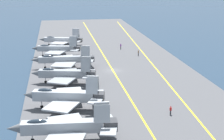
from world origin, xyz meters
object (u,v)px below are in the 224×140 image
Objects in this scene: parked_jet_sixth at (62,40)px; crew_red_vest at (171,110)px; crew_purple_vest at (121,46)px; parked_jet_second at (65,96)px; crew_brown_vest at (138,53)px; parked_jet_nearest at (65,127)px; parked_jet_third at (64,74)px; parked_jet_fifth at (57,48)px; parked_jet_fourth at (64,59)px.

crew_red_vest is at bearing -164.25° from parked_jet_sixth.
crew_purple_vest is (-8.16, -19.62, -1.22)m from parked_jet_sixth.
parked_jet_second is 9.07× the size of crew_brown_vest.
crew_purple_vest is (50.20, -20.55, -1.62)m from parked_jet_second.
parked_jet_nearest is at bearing 178.85° from parked_jet_sixth.
parked_jet_fifth is (27.01, 1.31, 0.19)m from parked_jet_third.
parked_jet_second is 1.04× the size of parked_jet_fifth.
parked_jet_nearest is at bearing 109.83° from crew_red_vest.
parked_jet_fifth is (55.71, 0.37, 0.17)m from parked_jet_nearest.
parked_jet_sixth is at bearing 51.33° from crew_brown_vest.
crew_brown_vest is (-18.59, -23.22, -1.28)m from parked_jet_sixth.
parked_jet_sixth reaches higher than parked_jet_nearest.
parked_jet_sixth is (58.36, -0.92, -0.40)m from parked_jet_second.
parked_jet_second is 20.04m from crew_red_vest.
parked_jet_third reaches higher than crew_brown_vest.
parked_jet_sixth is 8.49× the size of crew_purple_vest.
crew_brown_vest is at bearing -44.58° from parked_jet_third.
crew_brown_vest is at bearing -25.04° from parked_jet_nearest.
parked_jet_third reaches higher than parked_jet_sixth.
crew_brown_vest is 11.03m from crew_purple_vest.
crew_red_vest is at bearing 173.65° from crew_brown_vest.
parked_jet_third is 42.66m from parked_jet_sixth.
parked_jet_fifth is at bearing 1.19° from parked_jet_second.
parked_jet_sixth reaches higher than parked_jet_fourth.
parked_jet_third is 39.96m from crew_purple_vest.
parked_jet_nearest is 9.80× the size of crew_brown_vest.
parked_jet_sixth is 9.32× the size of crew_red_vest.
parked_jet_second reaches higher than crew_purple_vest.
parked_jet_fifth is (13.62, 1.68, 0.11)m from parked_jet_fourth.
parked_jet_second is at bearing 178.45° from parked_jet_third.
parked_jet_third is at bearing -1.86° from parked_jet_nearest.
crew_purple_vest is at bearing -70.76° from parked_jet_fifth.
parked_jet_third is 9.20× the size of crew_red_vest.
parked_jet_fourth is 29.26m from parked_jet_sixth.
parked_jet_second is 42.72m from parked_jet_fifth.
crew_purple_vest is at bearing -30.26° from parked_jet_third.
parked_jet_third reaches higher than parked_jet_fifth.
parked_jet_sixth is (71.36, -1.43, -0.18)m from parked_jet_nearest.
parked_jet_nearest is 1.09× the size of parked_jet_sixth.
parked_jet_second is (13.00, -0.51, 0.22)m from parked_jet_nearest.
crew_red_vest is (-48.65, -19.95, -1.66)m from parked_jet_fifth.
parked_jet_nearest is 28.72m from parked_jet_third.
parked_jet_nearest is 66.62m from crew_purple_vest.
parked_jet_fifth reaches higher than parked_jet_nearest.
parked_jet_fourth is (42.10, -1.30, 0.05)m from parked_jet_nearest.
crew_purple_vest is (7.48, -21.43, -1.57)m from parked_jet_fifth.
crew_brown_vest is at bearing -128.67° from parked_jet_sixth.
crew_purple_vest is at bearing -1.51° from crew_red_vest.
parked_jet_third reaches higher than parked_jet_nearest.
parked_jet_sixth reaches higher than crew_red_vest.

